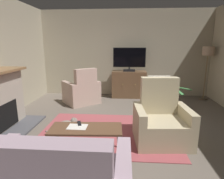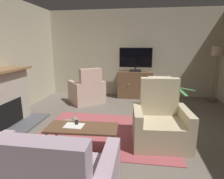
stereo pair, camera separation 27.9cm
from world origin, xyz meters
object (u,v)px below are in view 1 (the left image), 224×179
tv_cabinet (129,85)px  potted_plant_on_hearth_side (168,105)px  armchair_in_far_corner (82,92)px  armchair_by_fireplace (161,122)px  cat (66,125)px  coffee_table (86,131)px  folded_newspaper (77,127)px  tv_remote (79,123)px  floor_lamp (208,56)px  television (129,59)px

tv_cabinet → potted_plant_on_hearth_side: 1.77m
armchair_in_far_corner → potted_plant_on_hearth_side: size_ratio=1.29×
armchair_in_far_corner → tv_cabinet: bearing=30.1°
armchair_in_far_corner → armchair_by_fireplace: bearing=-48.2°
tv_cabinet → armchair_in_far_corner: 1.61m
tv_cabinet → armchair_in_far_corner: armchair_in_far_corner is taller
tv_cabinet → armchair_by_fireplace: size_ratio=0.97×
tv_cabinet → cat: bearing=-116.3°
coffee_table → folded_newspaper: folded_newspaper is taller
tv_remote → armchair_by_fireplace: bearing=87.0°
potted_plant_on_hearth_side → cat: size_ratio=1.78×
folded_newspaper → armchair_in_far_corner: 2.72m
coffee_table → floor_lamp: (3.11, 3.38, 0.97)m
tv_cabinet → cat: tv_cabinet is taller
tv_cabinet → armchair_by_fireplace: (0.53, -2.96, -0.06)m
armchair_in_far_corner → tv_remote: bearing=-78.0°
tv_cabinet → tv_remote: tv_cabinet is taller
armchair_by_fireplace → potted_plant_on_hearth_side: size_ratio=1.21×
armchair_by_fireplace → potted_plant_on_hearth_side: armchair_by_fireplace is taller
floor_lamp → cat: bearing=-145.6°
tv_remote → folded_newspaper: 0.11m
coffee_table → armchair_by_fireplace: (1.25, 0.52, -0.04)m
potted_plant_on_hearth_side → cat: potted_plant_on_hearth_side is taller
folded_newspaper → coffee_table: bearing=-7.8°
coffee_table → tv_remote: 0.20m
coffee_table → armchair_by_fireplace: size_ratio=0.99×
television → folded_newspaper: television is taller
television → cat: size_ratio=1.95×
cat → folded_newspaper: bearing=-61.1°
tv_remote → armchair_by_fireplace: armchair_by_fireplace is taller
coffee_table → tv_remote: size_ratio=6.70×
television → floor_lamp: bearing=-1.4°
potted_plant_on_hearth_side → folded_newspaper: bearing=-132.5°
tv_cabinet → potted_plant_on_hearth_side: size_ratio=1.17×
television → coffee_table: 3.62m
potted_plant_on_hearth_side → television: bearing=125.6°
coffee_table → potted_plant_on_hearth_side: potted_plant_on_hearth_side is taller
television → cat: (-1.31, -2.60, -1.16)m
television → folded_newspaper: 3.61m
armchair_by_fireplace → potted_plant_on_hearth_side: bearing=73.1°
cat → television: bearing=63.2°
armchair_by_fireplace → potted_plant_on_hearth_side: 1.59m
television → tv_remote: bearing=-104.5°
tv_cabinet → coffee_table: 3.56m
potted_plant_on_hearth_side → floor_lamp: 2.25m
tv_remote → potted_plant_on_hearth_side: (1.85, 1.91, -0.25)m
tv_remote → armchair_in_far_corner: 2.61m
folded_newspaper → tv_remote: bearing=88.4°
tv_cabinet → coffee_table: (-0.72, -3.49, -0.02)m
tv_cabinet → coffee_table: bearing=-101.6°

